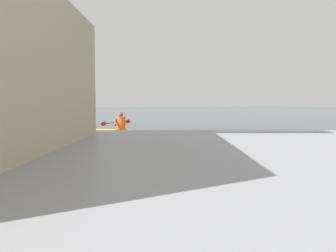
% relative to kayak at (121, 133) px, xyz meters
% --- Properties ---
extents(ground_plane, '(160.00, 160.00, 0.00)m').
position_rel_kayak_xyz_m(ground_plane, '(1.50, 2.41, -0.14)').
color(ground_plane, '#233847').
extents(kayak, '(3.50, 4.08, 0.28)m').
position_rel_kayak_xyz_m(kayak, '(0.00, 0.00, 0.00)').
color(kayak, '#EAB214').
rests_on(kayak, ground).
extents(kayaker, '(1.88, 1.56, 0.75)m').
position_rel_kayak_xyz_m(kayaker, '(0.03, -0.04, 0.44)').
color(kayaker, '#E04C14').
rests_on(kayaker, kayak).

